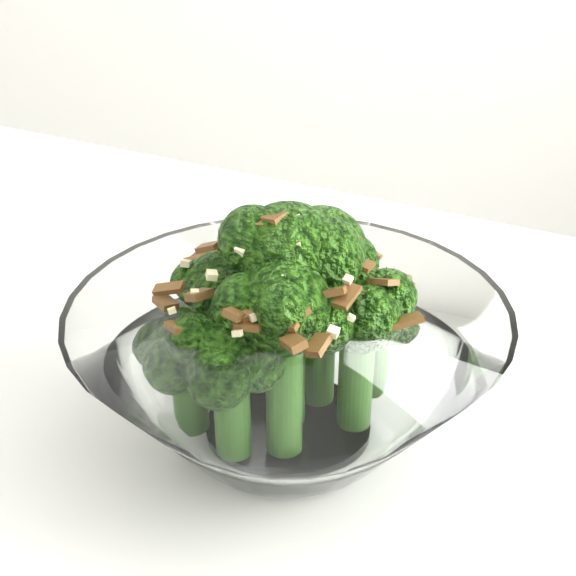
{
  "coord_description": "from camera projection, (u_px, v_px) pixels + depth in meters",
  "views": [
    {
      "loc": [
        0.29,
        -0.28,
        1.05
      ],
      "look_at": [
        0.27,
        0.09,
        0.85
      ],
      "focal_mm": 50.0,
      "sensor_mm": 36.0,
      "label": 1
    }
  ],
  "objects": [
    {
      "name": "broccoli_dish",
      "position": [
        288.0,
        356.0,
        0.45
      ],
      "size": [
        0.24,
        0.24,
        0.15
      ],
      "color": "white",
      "rests_on": "table"
    },
    {
      "name": "table",
      "position": [
        57.0,
        474.0,
        0.54
      ],
      "size": [
        1.42,
        1.22,
        0.75
      ],
      "color": "white",
      "rests_on": "ground"
    }
  ]
}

